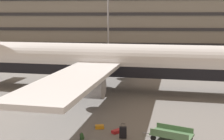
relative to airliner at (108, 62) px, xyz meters
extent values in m
plane|color=slate|center=(-5.03, 1.44, -3.15)|extent=(600.00, 600.00, 0.00)
cube|color=gray|center=(-5.03, 45.48, 5.40)|extent=(153.90, 14.44, 17.10)
cube|color=#2D2D33|center=(-5.03, 38.16, -1.44)|extent=(152.36, 0.24, 0.70)
cube|color=#2D2D33|center=(-5.03, 38.16, 1.98)|extent=(152.36, 0.24, 0.70)
cube|color=#2D2D33|center=(-5.03, 38.16, 5.40)|extent=(152.36, 0.24, 0.70)
cylinder|color=silver|center=(0.42, -0.05, 0.18)|extent=(37.51, 7.97, 3.48)
cube|color=black|center=(0.42, -0.05, -0.78)|extent=(36.02, 7.72, 1.11)
cube|color=silver|center=(0.59, 9.59, -0.08)|extent=(6.26, 16.11, 0.36)
cube|color=silver|center=(-1.73, -9.45, -0.08)|extent=(6.26, 16.11, 0.36)
cylinder|color=#9E9EA3|center=(0.74, 6.72, -1.34)|extent=(2.70, 2.20, 1.92)
cylinder|color=#9E9EA3|center=(-0.89, -6.70, -1.34)|extent=(2.70, 2.20, 1.92)
cylinder|color=black|center=(-0.88, 1.60, -2.70)|extent=(0.94, 0.46, 0.90)
cylinder|color=slate|center=(-0.88, 1.60, -1.91)|extent=(0.20, 0.20, 1.58)
cylinder|color=black|center=(-1.24, -1.34, -2.70)|extent=(0.94, 0.46, 0.90)
cylinder|color=slate|center=(-1.24, -1.34, -1.91)|extent=(0.20, 0.20, 1.58)
cube|color=#B21E23|center=(1.86, -12.43, -3.04)|extent=(0.74, 0.74, 0.21)
cube|color=black|center=(2.11, -12.17, -3.04)|extent=(0.15, 0.15, 0.02)
cube|color=black|center=(2.35, -13.36, -2.72)|extent=(0.47, 0.21, 0.75)
cylinder|color=#333338|center=(2.48, -13.29, -2.26)|extent=(0.02, 0.02, 0.17)
cylinder|color=#333338|center=(2.22, -13.29, -2.26)|extent=(0.02, 0.02, 0.17)
cube|color=black|center=(2.35, -13.29, -2.17)|extent=(0.26, 0.03, 0.02)
cylinder|color=black|center=(2.54, -13.44, -3.12)|extent=(0.02, 0.05, 0.05)
cylinder|color=black|center=(2.16, -13.44, -3.12)|extent=(0.02, 0.05, 0.05)
cylinder|color=black|center=(2.54, -13.27, -3.12)|extent=(0.02, 0.05, 0.05)
cylinder|color=black|center=(2.16, -13.27, -3.12)|extent=(0.02, 0.05, 0.05)
cube|color=orange|center=(0.58, -11.70, -3.02)|extent=(0.68, 0.52, 0.24)
cube|color=black|center=(0.27, -11.78, -3.02)|extent=(0.07, 0.20, 0.02)
ellipsoid|color=#264C26|center=(-0.27, -13.94, -2.89)|extent=(0.28, 0.37, 0.52)
ellipsoid|color=#264C26|center=(-0.16, -13.93, -2.96)|extent=(0.14, 0.25, 0.23)
torus|color=black|center=(-0.31, -13.94, -2.62)|extent=(0.02, 0.08, 0.08)
cube|color=black|center=(-0.39, -13.86, -2.89)|extent=(0.03, 0.04, 0.44)
cube|color=black|center=(-0.37, -14.04, -2.89)|extent=(0.03, 0.04, 0.44)
cube|color=#4C724C|center=(5.48, -13.45, -2.73)|extent=(2.90, 2.20, 0.12)
cylinder|color=#4C4C51|center=(3.96, -12.81, -2.97)|extent=(0.66, 0.32, 0.05)
cube|color=#4C724C|center=(5.24, -14.02, -2.53)|extent=(2.29, 0.99, 0.40)
cube|color=#4C724C|center=(5.72, -12.88, -2.53)|extent=(2.29, 0.99, 0.40)
cylinder|color=black|center=(4.31, -13.56, -2.97)|extent=(0.37, 0.23, 0.36)
cylinder|color=black|center=(4.73, -12.54, -2.97)|extent=(0.37, 0.23, 0.36)
cylinder|color=black|center=(6.65, -13.34, -2.97)|extent=(0.37, 0.23, 0.36)
camera|label=1|loc=(3.33, -32.41, 4.67)|focal=49.32mm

